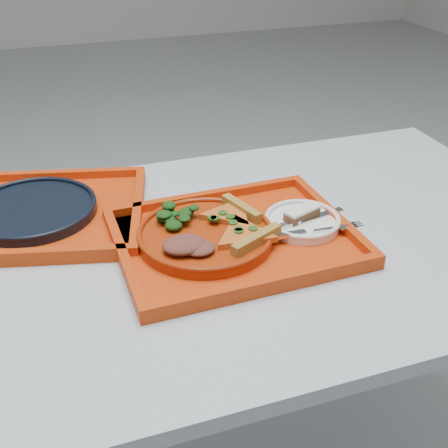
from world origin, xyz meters
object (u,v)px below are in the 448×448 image
(tray_far, at_px, (34,216))
(navy_plate, at_px, (33,211))
(dinner_plate, at_px, (205,236))
(dessert_bar, at_px, (302,213))
(tray_main, at_px, (234,241))

(tray_far, distance_m, navy_plate, 0.01)
(dinner_plate, xyz_separation_m, dessert_bar, (0.20, -0.00, 0.02))
(tray_far, xyz_separation_m, navy_plate, (0.00, 0.00, 0.01))
(navy_plate, bearing_deg, dinner_plate, -34.39)
(dinner_plate, distance_m, navy_plate, 0.38)
(tray_far, xyz_separation_m, dinner_plate, (0.31, -0.21, 0.02))
(tray_main, distance_m, dessert_bar, 0.15)
(dinner_plate, bearing_deg, navy_plate, 145.61)
(tray_far, distance_m, dinner_plate, 0.38)
(dinner_plate, relative_size, navy_plate, 1.00)
(tray_far, height_order, dinner_plate, dinner_plate)
(tray_main, relative_size, dessert_bar, 5.52)
(tray_main, bearing_deg, dinner_plate, 168.32)
(dinner_plate, relative_size, dessert_bar, 3.19)
(tray_main, distance_m, dinner_plate, 0.06)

